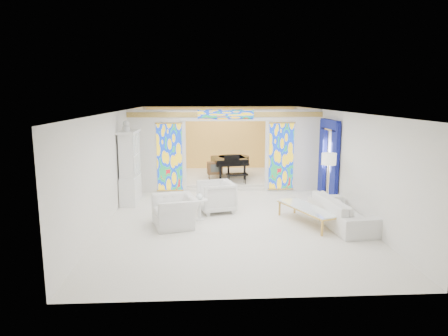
{
  "coord_description": "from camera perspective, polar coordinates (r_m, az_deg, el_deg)",
  "views": [
    {
      "loc": [
        -0.85,
        -12.38,
        3.47
      ],
      "look_at": [
        -0.16,
        0.2,
        1.19
      ],
      "focal_mm": 32.0,
      "sensor_mm": 36.0,
      "label": 1
    }
  ],
  "objects": [
    {
      "name": "partition_wall",
      "position": [
        14.51,
        0.23,
        3.05
      ],
      "size": [
        7.0,
        0.22,
        3.0
      ],
      "color": "silver",
      "rests_on": "floor"
    },
    {
      "name": "coffee_table",
      "position": [
        11.23,
        11.84,
        -5.7
      ],
      "size": [
        1.37,
        2.18,
        0.47
      ],
      "rotation": [
        0.0,
        0.0,
        0.38
      ],
      "color": "white",
      "rests_on": "floor"
    },
    {
      "name": "wall_front",
      "position": [
        6.73,
        4.26,
        -6.8
      ],
      "size": [
        7.0,
        0.02,
        3.0
      ],
      "primitive_type": "cube",
      "color": "silver",
      "rests_on": "floor"
    },
    {
      "name": "blue_drapes",
      "position": [
        13.88,
        14.72,
        2.07
      ],
      "size": [
        0.14,
        1.85,
        2.65
      ],
      "color": "navy",
      "rests_on": "wall_right"
    },
    {
      "name": "vase",
      "position": [
        11.32,
        -3.53,
        -3.95
      ],
      "size": [
        0.26,
        0.26,
        0.21
      ],
      "primitive_type": "imported",
      "rotation": [
        0.0,
        0.0,
        0.35
      ],
      "color": "white",
      "rests_on": "side_table"
    },
    {
      "name": "ceiling",
      "position": [
        12.42,
        0.78,
        8.07
      ],
      "size": [
        7.0,
        12.0,
        0.02
      ],
      "primitive_type": "cube",
      "color": "white",
      "rests_on": "wall_back"
    },
    {
      "name": "sofa",
      "position": [
        11.38,
        16.57,
        -5.97
      ],
      "size": [
        1.24,
        2.66,
        0.75
      ],
      "primitive_type": "imported",
      "rotation": [
        0.0,
        0.0,
        1.66
      ],
      "color": "white",
      "rests_on": "floor"
    },
    {
      "name": "stained_glass_left",
      "position": [
        14.48,
        -7.79,
        1.53
      ],
      "size": [
        0.9,
        0.04,
        2.4
      ],
      "primitive_type": "cube",
      "color": "gold",
      "rests_on": "partition_wall"
    },
    {
      "name": "side_table",
      "position": [
        11.4,
        -3.51,
        -5.47
      ],
      "size": [
        0.55,
        0.55,
        0.59
      ],
      "rotation": [
        0.0,
        0.0,
        -0.18
      ],
      "color": "white",
      "rests_on": "floor"
    },
    {
      "name": "tv_console",
      "position": [
        15.99,
        -1.34,
        -0.01
      ],
      "size": [
        0.63,
        0.47,
        0.69
      ],
      "rotation": [
        0.0,
        0.0,
        0.12
      ],
      "color": "#52351D",
      "rests_on": "alcove_platform"
    },
    {
      "name": "alcove_platform",
      "position": [
        16.84,
        -0.19,
        -1.33
      ],
      "size": [
        6.8,
        3.8,
        0.18
      ],
      "primitive_type": "cube",
      "color": "white",
      "rests_on": "floor"
    },
    {
      "name": "stained_glass_transom",
      "position": [
        14.31,
        0.26,
        7.64
      ],
      "size": [
        2.0,
        0.04,
        0.34
      ],
      "primitive_type": "cube",
      "color": "gold",
      "rests_on": "partition_wall"
    },
    {
      "name": "gold_curtain_back",
      "position": [
        18.39,
        -0.48,
        4.09
      ],
      "size": [
        6.7,
        0.1,
        2.9
      ],
      "primitive_type": "cube",
      "color": "#ECB352",
      "rests_on": "wall_back"
    },
    {
      "name": "grand_piano",
      "position": [
        16.47,
        1.09,
        1.08
      ],
      "size": [
        1.7,
        2.63,
        0.99
      ],
      "rotation": [
        0.0,
        0.0,
        0.15
      ],
      "color": "black",
      "rests_on": "alcove_platform"
    },
    {
      "name": "floor_lamp",
      "position": [
        12.43,
        14.74,
        0.87
      ],
      "size": [
        0.53,
        0.53,
        1.78
      ],
      "rotation": [
        0.0,
        0.0,
        -0.24
      ],
      "color": "gold",
      "rests_on": "floor"
    },
    {
      "name": "armchair_left",
      "position": [
        10.9,
        -6.99,
        -6.17
      ],
      "size": [
        1.39,
        1.5,
        0.81
      ],
      "primitive_type": "imported",
      "rotation": [
        0.0,
        0.0,
        -1.3
      ],
      "color": "white",
      "rests_on": "floor"
    },
    {
      "name": "stained_glass_right",
      "position": [
        14.72,
        8.18,
        1.66
      ],
      "size": [
        0.9,
        0.04,
        2.4
      ],
      "primitive_type": "cube",
      "color": "gold",
      "rests_on": "partition_wall"
    },
    {
      "name": "armchair_right",
      "position": [
        12.12,
        -1.13,
        -4.1
      ],
      "size": [
        1.24,
        1.22,
        0.93
      ],
      "primitive_type": "imported",
      "rotation": [
        0.0,
        0.0,
        -1.32
      ],
      "color": "white",
      "rests_on": "floor"
    },
    {
      "name": "wall_back",
      "position": [
        18.51,
        -0.49,
        4.13
      ],
      "size": [
        7.0,
        0.02,
        3.0
      ],
      "primitive_type": "cube",
      "color": "silver",
      "rests_on": "floor"
    },
    {
      "name": "wall_left",
      "position": [
        12.81,
        -15.05,
        1.05
      ],
      "size": [
        0.02,
        12.0,
        3.0
      ],
      "primitive_type": "cube",
      "color": "silver",
      "rests_on": "floor"
    },
    {
      "name": "floor",
      "position": [
        12.89,
        0.75,
        -5.38
      ],
      "size": [
        12.0,
        12.0,
        0.0
      ],
      "primitive_type": "plane",
      "color": "white",
      "rests_on": "ground"
    },
    {
      "name": "china_cabinet",
      "position": [
        13.39,
        -13.28,
        0.07
      ],
      "size": [
        0.56,
        1.46,
        2.72
      ],
      "color": "white",
      "rests_on": "floor"
    },
    {
      "name": "chandelier",
      "position": [
        16.44,
        0.53,
        7.03
      ],
      "size": [
        0.48,
        0.48,
        0.3
      ],
      "primitive_type": "cylinder",
      "color": "gold",
      "rests_on": "ceiling"
    },
    {
      "name": "wall_right",
      "position": [
        13.27,
        16.03,
        1.3
      ],
      "size": [
        0.02,
        12.0,
        3.0
      ],
      "primitive_type": "cube",
      "color": "silver",
      "rests_on": "floor"
    }
  ]
}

